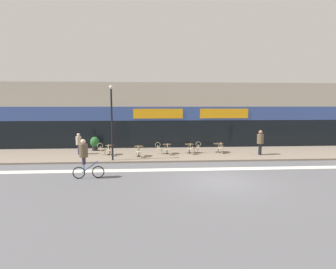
{
  "coord_description": "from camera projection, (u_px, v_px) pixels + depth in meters",
  "views": [
    {
      "loc": [
        -3.53,
        -12.86,
        3.92
      ],
      "look_at": [
        -2.37,
        5.3,
        1.82
      ],
      "focal_mm": 28.0,
      "sensor_mm": 36.0,
      "label": 1
    }
  ],
  "objects": [
    {
      "name": "bistro_table_3",
      "position": [
        189.0,
        147.0,
        20.48
      ],
      "size": [
        0.69,
        0.69,
        0.71
      ],
      "color": "black",
      "rests_on": "sidewalk_slab"
    },
    {
      "name": "bistro_table_2",
      "position": [
        167.0,
        147.0,
        20.22
      ],
      "size": [
        0.65,
        0.65,
        0.75
      ],
      "color": "black",
      "rests_on": "sidewalk_slab"
    },
    {
      "name": "storefront_facade",
      "position": [
        188.0,
        115.0,
        24.95
      ],
      "size": [
        40.0,
        4.06,
        5.82
      ],
      "color": "#B2A899",
      "rests_on": "ground"
    },
    {
      "name": "cafe_chair_4_near",
      "position": [
        220.0,
        147.0,
        20.16
      ],
      "size": [
        0.42,
        0.59,
        0.9
      ],
      "rotation": [
        0.0,
        0.0,
        1.63
      ],
      "color": "beige",
      "rests_on": "sidewalk_slab"
    },
    {
      "name": "pedestrian_near_end",
      "position": [
        79.0,
        142.0,
        19.97
      ],
      "size": [
        0.45,
        0.45,
        1.62
      ],
      "rotation": [
        0.0,
        0.0,
        3.23
      ],
      "color": "#382D47",
      "rests_on": "sidewalk_slab"
    },
    {
      "name": "bistro_table_0",
      "position": [
        110.0,
        148.0,
        19.82
      ],
      "size": [
        0.66,
        0.66,
        0.72
      ],
      "color": "black",
      "rests_on": "sidewalk_slab"
    },
    {
      "name": "cafe_chair_0_near",
      "position": [
        109.0,
        149.0,
        19.2
      ],
      "size": [
        0.42,
        0.58,
        0.9
      ],
      "rotation": [
        0.0,
        0.0,
        1.62
      ],
      "color": "beige",
      "rests_on": "sidewalk_slab"
    },
    {
      "name": "cafe_chair_3_near",
      "position": [
        190.0,
        148.0,
        19.86
      ],
      "size": [
        0.45,
        0.6,
        0.9
      ],
      "rotation": [
        0.0,
        0.0,
        1.43
      ],
      "color": "beige",
      "rests_on": "sidewalk_slab"
    },
    {
      "name": "lamp_post",
      "position": [
        112.0,
        117.0,
        17.61
      ],
      "size": [
        0.26,
        0.26,
        5.07
      ],
      "color": "black",
      "rests_on": "sidewalk_slab"
    },
    {
      "name": "cafe_chair_0_side",
      "position": [
        101.0,
        148.0,
        19.77
      ],
      "size": [
        0.59,
        0.43,
        0.9
      ],
      "rotation": [
        0.0,
        0.0,
        0.09
      ],
      "color": "beige",
      "rests_on": "sidewalk_slab"
    },
    {
      "name": "bike_lane_stripe",
      "position": [
        210.0,
        169.0,
        15.93
      ],
      "size": [
        36.0,
        0.7,
        0.01
      ],
      "primitive_type": "cube",
      "color": "silver",
      "rests_on": "ground"
    },
    {
      "name": "ground_plane",
      "position": [
        221.0,
        181.0,
        13.42
      ],
      "size": [
        120.0,
        120.0,
        0.0
      ],
      "primitive_type": "plane",
      "color": "#5B5B60"
    },
    {
      "name": "cyclist_0",
      "position": [
        85.0,
        155.0,
        13.79
      ],
      "size": [
        1.64,
        0.55,
        2.11
      ],
      "rotation": [
        0.0,
        0.0,
        0.09
      ],
      "color": "black",
      "rests_on": "ground"
    },
    {
      "name": "cafe_chair_3_side",
      "position": [
        197.0,
        146.0,
        20.52
      ],
      "size": [
        0.57,
        0.4,
        0.9
      ],
      "rotation": [
        0.0,
        0.0,
        3.15
      ],
      "color": "beige",
      "rests_on": "sidewalk_slab"
    },
    {
      "name": "sidewalk_slab",
      "position": [
        196.0,
        154.0,
        20.6
      ],
      "size": [
        40.0,
        5.5,
        0.12
      ],
      "primitive_type": "cube",
      "color": "gray",
      "rests_on": "ground"
    },
    {
      "name": "bistro_table_4",
      "position": [
        218.0,
        146.0,
        20.78
      ],
      "size": [
        0.8,
        0.8,
        0.71
      ],
      "color": "black",
      "rests_on": "sidewalk_slab"
    },
    {
      "name": "planter_pot",
      "position": [
        95.0,
        143.0,
        21.62
      ],
      "size": [
        0.72,
        0.72,
        1.14
      ],
      "color": "#232326",
      "rests_on": "sidewalk_slab"
    },
    {
      "name": "cafe_chair_2_near",
      "position": [
        167.0,
        148.0,
        19.6
      ],
      "size": [
        0.44,
        0.59,
        0.9
      ],
      "rotation": [
        0.0,
        0.0,
        1.47
      ],
      "color": "beige",
      "rests_on": "sidewalk_slab"
    },
    {
      "name": "pedestrian_far_end",
      "position": [
        260.0,
        140.0,
        19.75
      ],
      "size": [
        0.48,
        0.48,
        1.86
      ],
      "rotation": [
        0.0,
        0.0,
        0.0
      ],
      "color": "black",
      "rests_on": "sidewalk_slab"
    },
    {
      "name": "cafe_chair_1_near",
      "position": [
        138.0,
        151.0,
        18.55
      ],
      "size": [
        0.4,
        0.58,
        0.9
      ],
      "rotation": [
        0.0,
        0.0,
        1.56
      ],
      "color": "beige",
      "rests_on": "sidewalk_slab"
    },
    {
      "name": "bistro_table_1",
      "position": [
        139.0,
        149.0,
        19.16
      ],
      "size": [
        0.7,
        0.7,
        0.77
      ],
      "color": "black",
      "rests_on": "sidewalk_slab"
    },
    {
      "name": "cafe_chair_2_side",
      "position": [
        159.0,
        147.0,
        20.17
      ],
      "size": [
        0.59,
        0.43,
        0.9
      ],
      "rotation": [
        0.0,
        0.0,
        0.08
      ],
      "color": "beige",
      "rests_on": "sidewalk_slab"
    }
  ]
}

